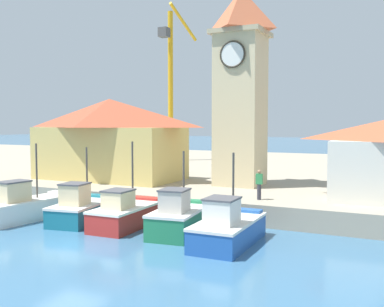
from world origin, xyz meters
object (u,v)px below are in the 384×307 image
Objects in this scene: fishing_boat_left_inner at (126,213)px; fishing_boat_mid_left at (180,218)px; fishing_boat_center at (228,228)px; warehouse_left at (110,138)px; port_crane_near at (171,104)px; dock_worker_near_tower at (259,184)px; fishing_boat_far_left at (27,206)px; clock_tower at (241,82)px; fishing_boat_left_outer at (82,209)px.

fishing_boat_left_inner is 3.09m from fishing_boat_mid_left.
fishing_boat_center reaches higher than fishing_boat_mid_left.
port_crane_near is at bearing 103.04° from warehouse_left.
fishing_boat_center reaches higher than dock_worker_near_tower.
clock_tower reaches higher than fishing_boat_far_left.
fishing_boat_mid_left is (8.90, 0.93, 0.02)m from fishing_boat_far_left.
fishing_boat_far_left is 1.10× the size of fishing_boat_center.
dock_worker_near_tower is (5.62, 4.37, 1.29)m from fishing_boat_left_inner.
fishing_boat_left_outer is 0.42× the size of warehouse_left.
dock_worker_near_tower is (8.40, 4.47, 1.27)m from fishing_boat_left_outer.
port_crane_near reaches higher than fishing_boat_center.
fishing_boat_far_left is 3.16m from fishing_boat_left_outer.
fishing_boat_far_left is 0.30× the size of port_crane_near.
port_crane_near is (-10.93, 24.84, 6.65)m from fishing_boat_left_inner.
port_crane_near is (-16.79, 25.70, 6.62)m from fishing_boat_center.
fishing_boat_mid_left is at bearing -119.71° from dock_worker_near_tower.
fishing_boat_mid_left is 29.34m from port_crane_near.
fishing_boat_left_inner is 11.50m from warehouse_left.
port_crane_near reaches higher than fishing_boat_left_outer.
clock_tower is 8.35m from dock_worker_near_tower.
clock_tower is at bearing 59.95° from fishing_boat_left_outer.
fishing_boat_mid_left is at bearing -39.55° from warehouse_left.
fishing_boat_far_left is at bearing -82.11° from warehouse_left.
clock_tower reaches higher than fishing_boat_left_outer.
fishing_boat_mid_left is (3.09, -0.08, 0.07)m from fishing_boat_left_inner.
fishing_boat_far_left is at bearing -170.13° from fishing_boat_left_inner.
fishing_boat_far_left is at bearing -78.81° from port_crane_near.
fishing_boat_left_inner is 7.23m from dock_worker_near_tower.
fishing_boat_left_outer is at bearing -120.05° from clock_tower.
fishing_boat_left_outer is at bearing -71.92° from port_crane_near.
port_crane_near reaches higher than fishing_boat_left_inner.
fishing_boat_far_left reaches higher than dock_worker_near_tower.
fishing_boat_left_outer is at bearing 175.02° from fishing_boat_center.
port_crane_near is at bearing 119.36° from fishing_boat_mid_left.
port_crane_near is at bearing 131.45° from clock_tower.
fishing_boat_left_outer is 5.87m from fishing_boat_mid_left.
clock_tower is (8.53, 10.40, 7.24)m from fishing_boat_far_left.
port_crane_near is (-5.12, 25.85, 6.60)m from fishing_boat_far_left.
fishing_boat_far_left is at bearing -163.43° from fishing_boat_left_outer.
fishing_boat_left_inner is 0.27× the size of port_crane_near.
fishing_boat_left_inner is at bearing 2.24° from fishing_boat_left_outer.
dock_worker_near_tower is (11.44, 5.38, 1.24)m from fishing_boat_far_left.
clock_tower reaches higher than fishing_boat_left_inner.
clock_tower is at bearing 107.06° from fishing_boat_center.
fishing_boat_far_left is at bearing -154.82° from dock_worker_near_tower.
fishing_boat_far_left is 1.14× the size of fishing_boat_left_outer.
warehouse_left is at bearing 117.11° from fishing_boat_left_outer.
clock_tower is at bearing 73.88° from fishing_boat_left_inner.
fishing_boat_left_outer is at bearing -177.76° from fishing_boat_left_inner.
fishing_boat_left_inner is at bearing 9.87° from fishing_boat_far_left.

